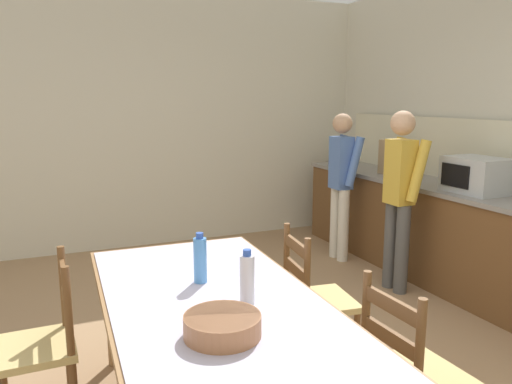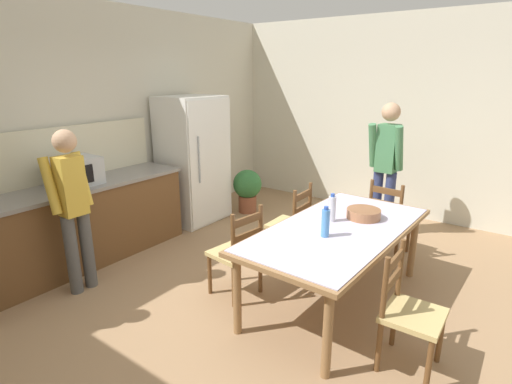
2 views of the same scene
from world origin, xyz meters
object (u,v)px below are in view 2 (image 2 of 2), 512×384
(bottle_near_centre, at_px, (325,223))
(potted_plant, at_px, (247,188))
(refrigerator, at_px, (193,160))
(serving_bowl, at_px, (364,213))
(chair_side_far_left, at_px, (238,253))
(microwave, at_px, (74,172))
(chair_side_near_left, at_px, (408,312))
(bottle_off_centre, at_px, (332,209))
(person_at_counter, at_px, (73,204))
(chair_side_far_right, at_px, (291,224))
(dining_table, at_px, (338,235))
(chair_head_end, at_px, (388,219))
(person_by_table, at_px, (386,163))

(bottle_near_centre, bearing_deg, potted_plant, 50.74)
(refrigerator, relative_size, bottle_near_centre, 6.61)
(bottle_near_centre, height_order, serving_bowl, bottle_near_centre)
(chair_side_far_left, bearing_deg, potted_plant, -137.71)
(microwave, height_order, chair_side_near_left, microwave)
(bottle_off_centre, xyz_separation_m, person_at_counter, (-1.39, 2.02, 0.03))
(refrigerator, bearing_deg, bottle_near_centre, -112.61)
(microwave, xyz_separation_m, potted_plant, (2.48, -0.45, -0.68))
(chair_side_far_left, xyz_separation_m, chair_side_far_right, (0.94, -0.03, 0.00))
(chair_side_far_left, bearing_deg, bottle_near_centre, 110.09)
(person_at_counter, bearing_deg, serving_bowl, -143.68)
(dining_table, height_order, bottle_near_centre, bottle_near_centre)
(dining_table, distance_m, person_at_counter, 2.50)
(chair_head_end, height_order, person_by_table, person_by_table)
(microwave, height_order, chair_side_far_right, microwave)
(bottle_near_centre, bearing_deg, chair_head_end, -1.75)
(bottle_off_centre, bearing_deg, chair_head_end, -7.68)
(person_by_table, bearing_deg, refrigerator, -63.28)
(refrigerator, height_order, chair_side_far_left, refrigerator)
(dining_table, distance_m, chair_side_far_left, 0.96)
(chair_side_far_left, bearing_deg, refrigerator, -117.87)
(chair_head_end, relative_size, person_by_table, 0.52)
(person_at_counter, relative_size, person_by_table, 0.92)
(chair_side_near_left, bearing_deg, bottle_near_centre, 72.65)
(microwave, xyz_separation_m, dining_table, (0.94, -2.66, -0.38))
(dining_table, relative_size, chair_side_far_left, 2.31)
(dining_table, xyz_separation_m, chair_side_far_right, (0.49, 0.79, -0.24))
(bottle_near_centre, xyz_separation_m, chair_side_far_left, (-0.18, 0.81, -0.43))
(person_at_counter, bearing_deg, chair_head_end, -129.92)
(person_at_counter, relative_size, potted_plant, 2.41)
(refrigerator, distance_m, person_by_table, 2.63)
(bottle_near_centre, bearing_deg, chair_side_far_right, 46.00)
(dining_table, bearing_deg, microwave, 109.40)
(microwave, distance_m, person_at_counter, 0.64)
(bottle_near_centre, distance_m, potted_plant, 2.89)
(refrigerator, distance_m, chair_head_end, 2.76)
(serving_bowl, height_order, chair_side_far_right, chair_side_far_right)
(dining_table, height_order, bottle_off_centre, bottle_off_centre)
(serving_bowl, distance_m, chair_side_far_left, 1.26)
(bottle_off_centre, height_order, serving_bowl, bottle_off_centre)
(serving_bowl, bearing_deg, bottle_near_centre, 171.12)
(microwave, relative_size, chair_side_far_left, 0.55)
(refrigerator, xyz_separation_m, chair_side_near_left, (-1.33, -3.43, -0.45))
(chair_side_far_left, bearing_deg, chair_side_near_left, 95.46)
(microwave, bearing_deg, potted_plant, -10.23)
(chair_head_end, bearing_deg, bottle_near_centre, 93.99)
(bottle_near_centre, bearing_deg, microwave, 104.34)
(serving_bowl, xyz_separation_m, person_by_table, (1.52, 0.31, 0.18))
(refrigerator, distance_m, serving_bowl, 2.77)
(refrigerator, distance_m, chair_side_far_left, 2.27)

